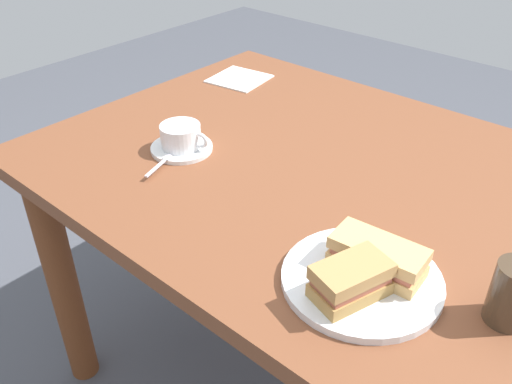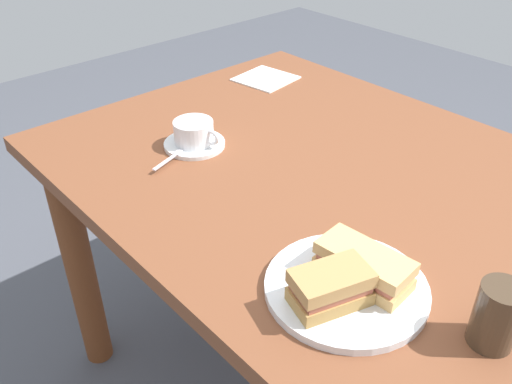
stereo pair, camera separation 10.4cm
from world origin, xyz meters
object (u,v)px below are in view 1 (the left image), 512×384
at_px(sandwich_front, 378,256).
at_px(sandwich_plate, 362,280).
at_px(dining_table, 325,220).
at_px(sandwich_back, 351,280).
at_px(coffee_cup, 181,135).
at_px(drinking_glass, 512,294).
at_px(coffee_saucer, 182,148).
at_px(spoon, 163,162).
at_px(napkin, 239,79).

bearing_deg(sandwich_front, sandwich_plate, -103.65).
height_order(dining_table, sandwich_back, sandwich_back).
relative_size(dining_table, sandwich_front, 8.33).
distance_m(coffee_cup, drinking_glass, 0.74).
relative_size(dining_table, drinking_glass, 12.74).
height_order(sandwich_front, coffee_saucer, sandwich_front).
bearing_deg(dining_table, spoon, -141.76).
bearing_deg(coffee_cup, sandwich_front, -7.96).
height_order(sandwich_front, drinking_glass, drinking_glass).
xyz_separation_m(sandwich_front, coffee_saucer, (-0.55, 0.08, -0.04)).
xyz_separation_m(sandwich_back, coffee_cup, (-0.55, 0.15, -0.01)).
distance_m(sandwich_back, coffee_cup, 0.57).
relative_size(sandwich_plate, coffee_saucer, 1.84).
bearing_deg(sandwich_back, spoon, 171.62).
distance_m(dining_table, spoon, 0.39).
distance_m(sandwich_plate, sandwich_front, 0.05).
distance_m(dining_table, sandwich_plate, 0.37).
xyz_separation_m(coffee_saucer, spoon, (0.02, -0.08, 0.01)).
height_order(sandwich_plate, sandwich_front, sandwich_front).
relative_size(sandwich_front, spoon, 1.60).
relative_size(napkin, drinking_glass, 1.48).
distance_m(sandwich_back, coffee_saucer, 0.57).
xyz_separation_m(sandwich_front, sandwich_back, (-0.00, -0.08, 0.00)).
height_order(coffee_cup, drinking_glass, drinking_glass).
relative_size(sandwich_plate, spoon, 2.66).
relative_size(dining_table, sandwich_plate, 5.00).
xyz_separation_m(sandwich_plate, sandwich_back, (0.01, -0.05, 0.04)).
bearing_deg(sandwich_back, dining_table, 129.11).
xyz_separation_m(sandwich_plate, sandwich_front, (0.01, 0.03, 0.03)).
relative_size(dining_table, sandwich_back, 9.81).
distance_m(sandwich_back, drinking_glass, 0.23).
height_order(sandwich_plate, sandwich_back, sandwich_back).
bearing_deg(sandwich_front, spoon, -179.96).
xyz_separation_m(sandwich_front, coffee_cup, (-0.55, 0.08, -0.00)).
xyz_separation_m(coffee_cup, spoon, (0.02, -0.08, -0.03)).
xyz_separation_m(dining_table, coffee_saucer, (-0.31, -0.15, 0.13)).
height_order(spoon, napkin, spoon).
distance_m(spoon, drinking_glass, 0.72).
height_order(coffee_cup, napkin, coffee_cup).
bearing_deg(napkin, spoon, -65.68).
distance_m(dining_table, napkin, 0.57).
distance_m(sandwich_front, sandwich_back, 0.08).
height_order(sandwich_plate, coffee_cup, coffee_cup).
bearing_deg(spoon, sandwich_plate, -3.19).
bearing_deg(sandwich_plate, sandwich_front, 76.35).
bearing_deg(spoon, dining_table, 38.24).
height_order(dining_table, sandwich_plate, sandwich_plate).
bearing_deg(drinking_glass, coffee_cup, 177.50).
xyz_separation_m(sandwich_back, drinking_glass, (0.19, 0.12, 0.01)).
xyz_separation_m(dining_table, spoon, (-0.28, -0.22, 0.14)).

